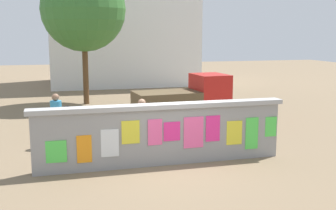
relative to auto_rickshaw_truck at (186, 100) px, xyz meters
name	(u,v)px	position (x,y,z in m)	size (l,w,h in m)	color
ground	(118,111)	(-2.19, 3.23, -0.90)	(60.00, 60.00, 0.00)	#7A664C
poster_wall	(162,133)	(-2.19, -4.77, -0.07)	(6.74, 0.42, 1.62)	gray
auto_rickshaw_truck	(186,100)	(0.00, 0.00, 0.00)	(3.71, 1.78, 1.85)	black
motorcycle	(110,127)	(-3.19, -2.01, -0.44)	(1.89, 0.58, 0.87)	black
bicycle_near	(184,134)	(-1.08, -3.19, -0.54)	(1.71, 0.44, 0.95)	black
bicycle_far	(63,123)	(-4.64, -0.54, -0.54)	(1.71, 0.44, 0.95)	black
person_walking	(56,114)	(-4.84, -2.15, 0.09)	(0.47, 0.47, 1.62)	yellow
person_bystander	(142,121)	(-2.53, -3.85, 0.09)	(0.45, 0.45, 1.62)	#338CBF
tree_roadside	(83,9)	(-3.39, 5.49, 3.63)	(4.01, 4.01, 6.55)	brown
building_background	(120,20)	(-0.36, 13.80, 3.39)	(9.80, 6.98, 8.55)	white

